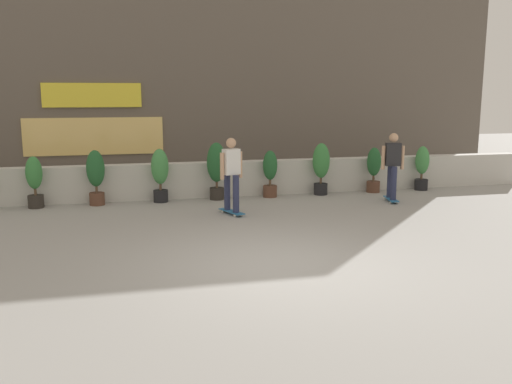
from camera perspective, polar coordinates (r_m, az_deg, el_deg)
ground_plane at (r=8.52m, az=2.44°, el=-7.72°), size 48.00×48.00×0.00m
planter_wall at (r=14.13m, az=-4.38°, el=1.36°), size 18.00×0.40×0.90m
building_backdrop at (r=17.93m, az=-6.70°, el=12.17°), size 20.00×2.08×6.50m
potted_plant_1 at (r=13.62m, az=-22.28°, el=1.13°), size 0.37×0.37×1.22m
potted_plant_2 at (r=13.47m, az=-16.50°, el=1.78°), size 0.43×0.43×1.32m
potted_plant_3 at (r=13.49m, az=-10.06°, el=2.03°), size 0.42×0.42×1.32m
potted_plant_4 at (r=13.64m, az=-4.17°, el=2.66°), size 0.49×0.49×1.44m
potted_plant_5 at (r=13.96m, az=1.49°, el=2.08°), size 0.37×0.37×1.21m
potted_plant_6 at (r=14.37m, az=6.86°, el=2.77°), size 0.45×0.45×1.37m
potted_plant_7 at (r=14.99m, az=12.29°, el=2.44°), size 0.38×0.38×1.22m
potted_plant_8 at (r=15.68m, az=17.06°, el=2.57°), size 0.38×0.38×1.22m
skater_by_wall_right at (r=13.73m, az=14.18°, el=2.88°), size 0.55×0.82×1.70m
skater_mid_plaza at (r=11.88m, az=-2.61°, el=2.08°), size 0.53×0.82×1.70m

